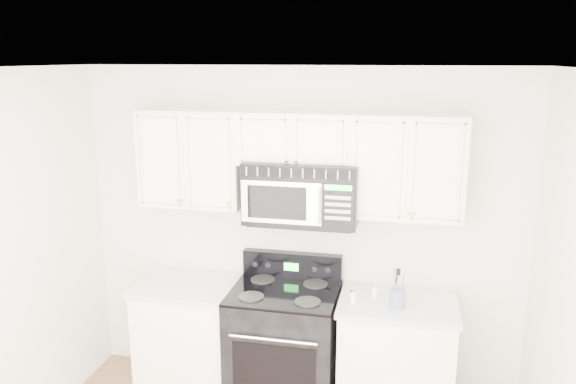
# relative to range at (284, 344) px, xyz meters

# --- Properties ---
(room) EXTENTS (3.51, 3.51, 2.61)m
(room) POSITION_rel_range_xyz_m (0.05, -1.41, 0.82)
(room) COLOR brown
(room) RESTS_ON ground
(base_cabinet_left) EXTENTS (0.86, 0.65, 0.92)m
(base_cabinet_left) POSITION_rel_range_xyz_m (-0.75, 0.03, -0.06)
(base_cabinet_left) COLOR white
(base_cabinet_left) RESTS_ON ground
(base_cabinet_right) EXTENTS (0.86, 0.65, 0.92)m
(base_cabinet_right) POSITION_rel_range_xyz_m (0.85, 0.03, -0.06)
(base_cabinet_right) COLOR white
(base_cabinet_right) RESTS_ON ground
(range) EXTENTS (0.81, 0.73, 1.13)m
(range) POSITION_rel_range_xyz_m (0.00, 0.00, 0.00)
(range) COLOR black
(range) RESTS_ON ground
(upper_cabinets) EXTENTS (2.44, 0.37, 0.75)m
(upper_cabinets) POSITION_rel_range_xyz_m (0.05, 0.17, 1.45)
(upper_cabinets) COLOR white
(upper_cabinets) RESTS_ON ground
(microwave) EXTENTS (0.84, 0.47, 0.46)m
(microwave) POSITION_rel_range_xyz_m (0.11, 0.12, 1.20)
(microwave) COLOR black
(microwave) RESTS_ON ground
(utensil_crock) EXTENTS (0.11, 0.11, 0.30)m
(utensil_crock) POSITION_rel_range_xyz_m (0.84, -0.10, 0.51)
(utensil_crock) COLOR slate
(utensil_crock) RESTS_ON base_cabinet_right
(shaker_salt) EXTENTS (0.05, 0.05, 0.11)m
(shaker_salt) POSITION_rel_range_xyz_m (0.53, -0.08, 0.49)
(shaker_salt) COLOR white
(shaker_salt) RESTS_ON base_cabinet_right
(shaker_pepper) EXTENTS (0.05, 0.05, 0.11)m
(shaker_pepper) POSITION_rel_range_xyz_m (0.68, 0.04, 0.49)
(shaker_pepper) COLOR white
(shaker_pepper) RESTS_ON base_cabinet_right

